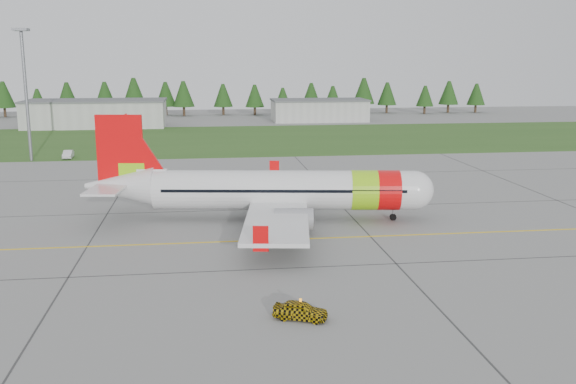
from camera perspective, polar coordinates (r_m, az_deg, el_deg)
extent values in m
plane|color=gray|center=(49.59, -1.61, -6.86)|extent=(320.00, 320.00, 0.00)
cylinder|color=silver|center=(63.65, -0.35, 0.19)|extent=(26.07, 7.48, 3.87)
sphere|color=silver|center=(64.72, 11.14, 0.16)|extent=(3.87, 3.87, 3.87)
cone|color=silver|center=(65.94, -14.72, 0.52)|extent=(7.42, 4.81, 3.87)
cube|color=black|center=(64.71, 11.41, 0.46)|extent=(1.94, 2.78, 0.56)
cylinder|color=#90DA10|center=(64.00, 6.77, 0.17)|extent=(3.11, 4.27, 3.95)
cylinder|color=red|center=(64.30, 8.88, 0.17)|extent=(2.72, 4.22, 3.95)
cube|color=silver|center=(63.89, -0.79, -0.76)|extent=(9.89, 32.18, 0.36)
cube|color=red|center=(79.28, -1.22, 2.09)|extent=(1.20, 0.35, 1.98)
cube|color=red|center=(48.52, -2.45, -4.17)|extent=(1.20, 0.35, 1.98)
cylinder|color=gray|center=(69.31, 0.55, -0.23)|extent=(3.83, 2.57, 2.08)
cylinder|color=gray|center=(58.69, 0.52, -2.44)|extent=(3.83, 2.57, 2.08)
cube|color=red|center=(65.34, -14.70, 3.37)|extent=(4.57, 1.00, 7.54)
cube|color=#90DA10|center=(65.40, -13.68, 1.50)|extent=(2.61, 0.78, 2.38)
cube|color=silver|center=(66.02, -15.14, 0.73)|extent=(4.76, 11.74, 0.22)
cylinder|color=slate|center=(64.90, 9.33, -1.89)|extent=(0.18, 0.18, 1.39)
cylinder|color=black|center=(64.99, 9.32, -2.20)|extent=(0.71, 0.37, 0.67)
cylinder|color=slate|center=(66.86, -1.58, -1.12)|extent=(0.22, 0.22, 1.88)
cylinder|color=black|center=(66.97, -1.92, -1.47)|extent=(1.08, 0.59, 1.03)
cylinder|color=slate|center=(61.46, -1.78, -2.27)|extent=(0.22, 0.22, 1.88)
cylinder|color=black|center=(61.58, -2.15, -2.65)|extent=(1.08, 0.59, 1.03)
imported|color=gold|center=(39.90, 1.12, -8.98)|extent=(1.58, 1.70, 3.41)
imported|color=silver|center=(109.82, -19.01, 3.87)|extent=(1.44, 1.37, 3.97)
cube|color=#30561E|center=(129.82, -5.34, 4.70)|extent=(320.00, 50.00, 0.03)
cube|color=gold|center=(57.20, -2.43, -4.31)|extent=(120.00, 0.25, 0.02)
cube|color=#A8A8A3|center=(159.30, -16.68, 6.64)|extent=(32.00, 14.00, 6.00)
cube|color=#A8A8A3|center=(167.95, 2.78, 7.22)|extent=(24.00, 12.00, 5.20)
cylinder|color=slate|center=(108.41, -22.23, 7.81)|extent=(0.50, 0.50, 20.00)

